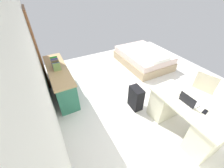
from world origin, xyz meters
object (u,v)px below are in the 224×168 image
at_px(office_chair, 198,96).
at_px(laptop, 189,101).
at_px(credenza, 61,81).
at_px(desk, 183,117).
at_px(cell_phone_near_laptop, 205,112).
at_px(bed, 143,58).
at_px(figurine_small, 54,61).
at_px(suitcase_black, 136,98).
at_px(computer_mouse, 178,94).

distance_m(office_chair, laptop, 0.90).
bearing_deg(credenza, desk, -141.84).
xyz_separation_m(laptop, cell_phone_near_laptop, (-0.28, -0.08, -0.04)).
xyz_separation_m(bed, figurine_small, (0.11, 2.95, 0.57)).
bearing_deg(laptop, desk, -169.42).
xyz_separation_m(credenza, bed, (0.23, -2.95, -0.14)).
bearing_deg(bed, suitcase_black, 137.30).
xyz_separation_m(suitcase_black, figurine_small, (1.75, 1.44, 0.53)).
height_order(credenza, suitcase_black, credenza).
bearing_deg(desk, cell_phone_near_laptop, -163.22).
bearing_deg(computer_mouse, desk, 173.12).
bearing_deg(computer_mouse, office_chair, -93.16).
distance_m(computer_mouse, cell_phone_near_laptop, 0.55).
xyz_separation_m(office_chair, laptop, (-0.22, 0.78, 0.38)).
bearing_deg(laptop, suitcase_black, 24.15).
bearing_deg(credenza, suitcase_black, -134.26).
bearing_deg(desk, figurine_small, 34.45).
distance_m(desk, suitcase_black, 1.07).
xyz_separation_m(computer_mouse, cell_phone_near_laptop, (-0.54, -0.04, -0.01)).
height_order(desk, cell_phone_near_laptop, cell_phone_near_laptop).
xyz_separation_m(suitcase_black, laptop, (-0.94, -0.42, 0.51)).
distance_m(bed, suitcase_black, 2.23).
bearing_deg(credenza, office_chair, -128.78).
relative_size(credenza, bed, 0.94).
bearing_deg(cell_phone_near_laptop, figurine_small, 22.37).
bearing_deg(bed, office_chair, 172.61).
relative_size(computer_mouse, figurine_small, 0.91).
xyz_separation_m(desk, computer_mouse, (0.29, -0.03, 0.37)).
bearing_deg(credenza, figurine_small, 0.25).
distance_m(desk, office_chair, 0.82).
bearing_deg(desk, office_chair, -71.97).
bearing_deg(suitcase_black, laptop, -153.09).
height_order(credenza, figurine_small, figurine_small).
height_order(laptop, figurine_small, laptop).
bearing_deg(bed, laptop, 157.12).
relative_size(suitcase_black, computer_mouse, 5.74).
distance_m(laptop, computer_mouse, 0.27).
distance_m(desk, figurine_small, 3.33).
bearing_deg(bed, credenza, 94.54).
relative_size(laptop, figurine_small, 2.82).
xyz_separation_m(desk, laptop, (0.03, 0.01, 0.41)).
distance_m(suitcase_black, figurine_small, 2.33).
height_order(bed, cell_phone_near_laptop, cell_phone_near_laptop).
bearing_deg(credenza, bed, -85.46).
bearing_deg(computer_mouse, figurine_small, 37.94).
bearing_deg(figurine_small, laptop, -145.32).
bearing_deg(desk, computer_mouse, -6.78).
xyz_separation_m(bed, computer_mouse, (-2.32, 1.05, 0.52)).
xyz_separation_m(desk, credenza, (2.38, 1.87, -0.01)).
distance_m(office_chair, bed, 2.39).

